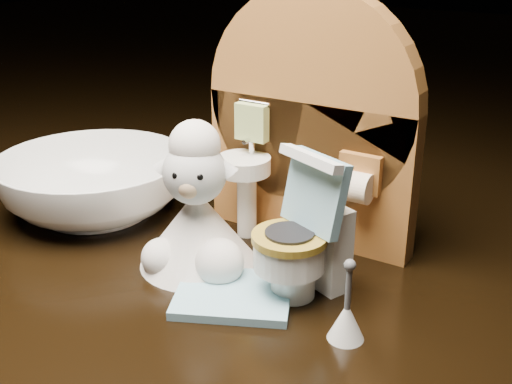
# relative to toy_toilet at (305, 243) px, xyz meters

# --- Properties ---
(backdrop_panel) EXTENTS (0.13, 0.05, 0.15)m
(backdrop_panel) POSITION_rel_toy_toilet_xyz_m (-0.03, 0.06, 0.04)
(backdrop_panel) COLOR #9A5D28
(backdrop_panel) RESTS_ON ground
(toy_toilet) EXTENTS (0.05, 0.05, 0.08)m
(toy_toilet) POSITION_rel_toy_toilet_xyz_m (0.00, 0.00, 0.00)
(toy_toilet) COLOR white
(toy_toilet) RESTS_ON ground
(bath_mat) EXTENTS (0.07, 0.07, 0.00)m
(bath_mat) POSITION_rel_toy_toilet_xyz_m (-0.03, -0.03, -0.03)
(bath_mat) COLOR #86BACD
(bath_mat) RESTS_ON ground
(toilet_brush) EXTENTS (0.02, 0.02, 0.04)m
(toilet_brush) POSITION_rel_toy_toilet_xyz_m (0.04, -0.03, -0.02)
(toilet_brush) COLOR white
(toilet_brush) RESTS_ON ground
(plush_lamb) EXTENTS (0.07, 0.07, 0.09)m
(plush_lamb) POSITION_rel_toy_toilet_xyz_m (-0.06, -0.01, 0.00)
(plush_lamb) COLOR silver
(plush_lamb) RESTS_ON ground
(ceramic_bowl) EXTENTS (0.14, 0.14, 0.04)m
(ceramic_bowl) POSITION_rel_toy_toilet_xyz_m (-0.17, 0.02, -0.01)
(ceramic_bowl) COLOR white
(ceramic_bowl) RESTS_ON ground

